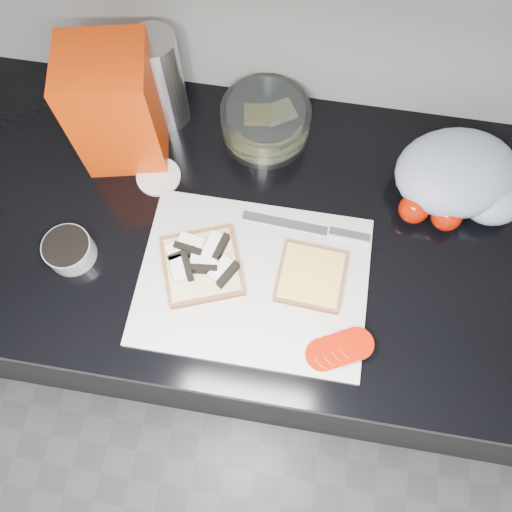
# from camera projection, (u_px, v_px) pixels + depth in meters

# --- Properties ---
(base_cabinet) EXTENTS (3.50, 0.60, 0.86)m
(base_cabinet) POSITION_uv_depth(u_px,v_px,m) (246.00, 294.00, 1.37)
(base_cabinet) COLOR black
(base_cabinet) RESTS_ON ground
(countertop) EXTENTS (3.50, 0.64, 0.04)m
(countertop) POSITION_uv_depth(u_px,v_px,m) (241.00, 224.00, 0.95)
(countertop) COLOR black
(countertop) RESTS_ON base_cabinet
(cutting_board) EXTENTS (0.40, 0.30, 0.01)m
(cutting_board) POSITION_uv_depth(u_px,v_px,m) (253.00, 281.00, 0.88)
(cutting_board) COLOR silver
(cutting_board) RESTS_ON countertop
(bread_left) EXTENTS (0.18, 0.18, 0.04)m
(bread_left) POSITION_uv_depth(u_px,v_px,m) (201.00, 264.00, 0.87)
(bread_left) COLOR beige
(bread_left) RESTS_ON cutting_board
(bread_right) EXTENTS (0.13, 0.13, 0.02)m
(bread_right) POSITION_uv_depth(u_px,v_px,m) (311.00, 276.00, 0.87)
(bread_right) COLOR beige
(bread_right) RESTS_ON cutting_board
(tomato_slices) EXTENTS (0.12, 0.09, 0.02)m
(tomato_slices) POSITION_uv_depth(u_px,v_px,m) (339.00, 349.00, 0.82)
(tomato_slices) COLOR #AF1604
(tomato_slices) RESTS_ON cutting_board
(knife) EXTENTS (0.24, 0.03, 0.01)m
(knife) POSITION_uv_depth(u_px,v_px,m) (322.00, 230.00, 0.91)
(knife) COLOR silver
(knife) RESTS_ON cutting_board
(seed_tub) EXTENTS (0.09, 0.09, 0.04)m
(seed_tub) POSITION_uv_depth(u_px,v_px,m) (69.00, 250.00, 0.88)
(seed_tub) COLOR gray
(seed_tub) RESTS_ON countertop
(tub_lid) EXTENTS (0.09, 0.09, 0.01)m
(tub_lid) POSITION_uv_depth(u_px,v_px,m) (159.00, 177.00, 0.96)
(tub_lid) COLOR silver
(tub_lid) RESTS_ON countertop
(glass_bowl) EXTENTS (0.17, 0.17, 0.07)m
(glass_bowl) POSITION_uv_depth(u_px,v_px,m) (265.00, 122.00, 0.97)
(glass_bowl) COLOR silver
(glass_bowl) RESTS_ON countertop
(bread_bag) EXTENTS (0.18, 0.17, 0.23)m
(bread_bag) POSITION_uv_depth(u_px,v_px,m) (116.00, 108.00, 0.88)
(bread_bag) COLOR #F53F04
(bread_bag) RESTS_ON countertop
(steel_canister) EXTENTS (0.08, 0.08, 0.20)m
(steel_canister) POSITION_uv_depth(u_px,v_px,m) (161.00, 81.00, 0.93)
(steel_canister) COLOR #B7B8BD
(steel_canister) RESTS_ON countertop
(grocery_bag) EXTENTS (0.28, 0.25, 0.10)m
(grocery_bag) POSITION_uv_depth(u_px,v_px,m) (462.00, 177.00, 0.91)
(grocery_bag) COLOR #A0AFC5
(grocery_bag) RESTS_ON countertop
(whole_tomatoes) EXTENTS (0.12, 0.06, 0.06)m
(whole_tomatoes) POSITION_uv_depth(u_px,v_px,m) (430.00, 212.00, 0.91)
(whole_tomatoes) COLOR #AF1604
(whole_tomatoes) RESTS_ON countertop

